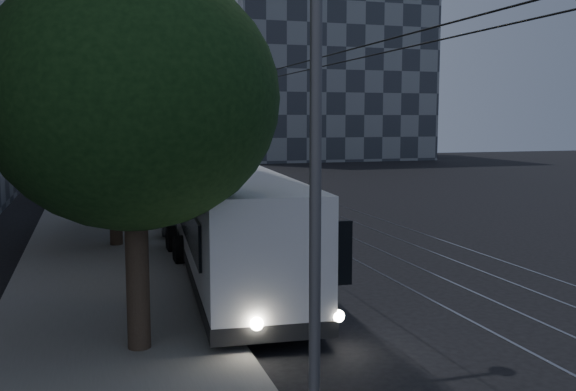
% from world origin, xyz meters
% --- Properties ---
extents(ground, '(120.00, 120.00, 0.00)m').
position_xyz_m(ground, '(0.00, 0.00, 0.00)').
color(ground, black).
rests_on(ground, ground).
extents(sidewalk, '(5.00, 90.00, 0.15)m').
position_xyz_m(sidewalk, '(-7.50, 20.00, 0.07)').
color(sidewalk, gray).
rests_on(sidewalk, ground).
extents(tram_rails, '(4.52, 90.00, 0.02)m').
position_xyz_m(tram_rails, '(2.50, 20.00, 0.01)').
color(tram_rails, gray).
rests_on(tram_rails, ground).
extents(overhead_wires, '(2.23, 90.00, 6.00)m').
position_xyz_m(overhead_wires, '(-4.97, 20.00, 3.47)').
color(overhead_wires, black).
rests_on(overhead_wires, ground).
extents(building_distant_right, '(22.00, 18.00, 24.00)m').
position_xyz_m(building_distant_right, '(18.00, 55.00, 12.00)').
color(building_distant_right, '#333841').
rests_on(building_distant_right, ground).
extents(trolleybus, '(3.36, 11.96, 5.63)m').
position_xyz_m(trolleybus, '(-4.10, 0.23, 1.64)').
color(trolleybus, silver).
rests_on(trolleybus, ground).
extents(pickup_silver, '(3.67, 5.99, 1.55)m').
position_xyz_m(pickup_silver, '(-3.68, 8.55, 0.77)').
color(pickup_silver, '#ABADB2').
rests_on(pickup_silver, ground).
extents(car_white_a, '(1.95, 4.17, 1.38)m').
position_xyz_m(car_white_a, '(-4.30, 15.23, 0.69)').
color(car_white_a, '#B7B6BB').
rests_on(car_white_a, ground).
extents(car_white_b, '(2.28, 4.96, 1.40)m').
position_xyz_m(car_white_b, '(-2.70, 24.00, 0.70)').
color(car_white_b, silver).
rests_on(car_white_b, ground).
extents(car_white_c, '(2.03, 4.18, 1.32)m').
position_xyz_m(car_white_c, '(-3.44, 29.00, 0.66)').
color(car_white_c, white).
rests_on(car_white_c, ground).
extents(car_white_d, '(2.24, 4.35, 1.42)m').
position_xyz_m(car_white_d, '(-4.30, 31.85, 0.71)').
color(car_white_d, silver).
rests_on(car_white_d, ground).
extents(tree_0, '(5.44, 5.44, 7.36)m').
position_xyz_m(tree_0, '(-7.00, -4.73, 4.90)').
color(tree_0, '#31241B').
rests_on(tree_0, ground).
extents(tree_1, '(5.24, 5.24, 6.87)m').
position_xyz_m(tree_1, '(-7.00, 6.00, 4.50)').
color(tree_1, '#31241B').
rests_on(tree_1, ground).
extents(tree_2, '(4.09, 4.09, 6.19)m').
position_xyz_m(tree_2, '(-6.54, 11.10, 4.32)').
color(tree_2, '#31241B').
rests_on(tree_2, ground).
extents(tree_3, '(5.67, 5.67, 6.97)m').
position_xyz_m(tree_3, '(-7.00, 20.14, 4.41)').
color(tree_3, '#31241B').
rests_on(tree_3, ground).
extents(tree_4, '(4.23, 4.23, 5.98)m').
position_xyz_m(tree_4, '(-6.50, 30.00, 4.06)').
color(tree_4, '#31241B').
rests_on(tree_4, ground).
extents(tree_5, '(4.56, 4.56, 6.76)m').
position_xyz_m(tree_5, '(-6.66, 34.96, 4.69)').
color(tree_5, '#31241B').
rests_on(tree_5, ground).
extents(streetlamp_near, '(2.26, 0.44, 9.25)m').
position_xyz_m(streetlamp_near, '(-5.08, -3.78, 5.61)').
color(streetlamp_near, '#5D5C5F').
rests_on(streetlamp_near, ground).
extents(streetlamp_far, '(2.39, 0.44, 9.86)m').
position_xyz_m(streetlamp_far, '(-5.39, 24.19, 5.95)').
color(streetlamp_far, '#5D5C5F').
rests_on(streetlamp_far, ground).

